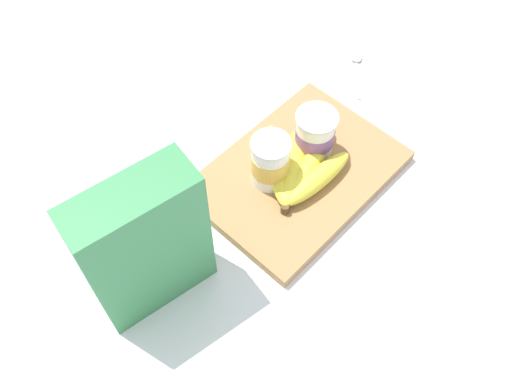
% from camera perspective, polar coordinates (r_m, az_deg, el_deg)
% --- Properties ---
extents(ground_plane, '(2.40, 2.40, 0.00)m').
position_cam_1_polar(ground_plane, '(1.01, 4.17, 1.42)').
color(ground_plane, white).
extents(cutting_board, '(0.35, 0.25, 0.02)m').
position_cam_1_polar(cutting_board, '(1.00, 4.21, 1.77)').
color(cutting_board, '#A37A4C').
rests_on(cutting_board, ground_plane).
extents(cereal_box, '(0.19, 0.10, 0.26)m').
position_cam_1_polar(cereal_box, '(0.80, -11.04, -5.32)').
color(cereal_box, '#38844C').
rests_on(cereal_box, ground_plane).
extents(yogurt_cup_front, '(0.07, 0.07, 0.10)m').
position_cam_1_polar(yogurt_cup_front, '(0.94, 1.44, 3.05)').
color(yogurt_cup_front, white).
rests_on(yogurt_cup_front, cutting_board).
extents(yogurt_cup_back, '(0.07, 0.07, 0.09)m').
position_cam_1_polar(yogurt_cup_back, '(0.99, 5.89, 5.75)').
color(yogurt_cup_back, white).
rests_on(yogurt_cup_back, cutting_board).
extents(banana_bunch, '(0.20, 0.17, 0.04)m').
position_cam_1_polar(banana_bunch, '(0.97, 4.26, 2.35)').
color(banana_bunch, yellow).
rests_on(banana_bunch, cutting_board).
extents(spoon, '(0.11, 0.10, 0.01)m').
position_cam_1_polar(spoon, '(1.20, 10.04, 12.29)').
color(spoon, silver).
rests_on(spoon, ground_plane).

